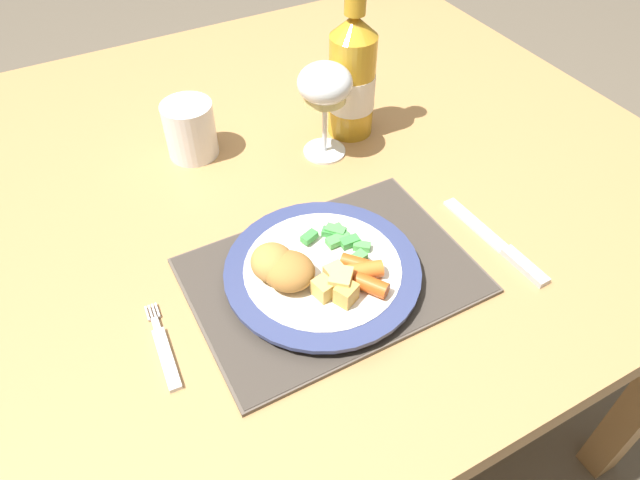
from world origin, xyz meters
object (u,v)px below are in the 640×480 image
Objects in this scene: drinking_cup at (190,128)px; dining_table at (238,222)px; dinner_plate at (322,272)px; fork at (165,352)px; table_knife at (502,247)px; wine_glass at (326,89)px; bottle at (352,76)px.

dining_table is at bearing -75.45° from drinking_cup.
dining_table is 0.25m from dinner_plate.
dining_table is at bearing 53.28° from fork.
dining_table is at bearing 131.26° from table_knife.
fork is at bearing -144.66° from wine_glass.
bottle is 0.26m from drinking_cup.
wine_glass is at bearing 109.54° from table_knife.
table_knife is (0.44, -0.06, 0.00)m from fork.
bottle is 2.91× the size of drinking_cup.
dining_table is 0.16m from drinking_cup.
dinner_plate is 1.31× the size of table_knife.
dining_table is 5.58× the size of dinner_plate.
drinking_cup is at bearing 98.77° from dinner_plate.
wine_glass is (0.34, 0.24, 0.11)m from fork.
table_knife is 1.23× the size of wine_glass.
dinner_plate is 0.21m from fork.
dining_table is 0.29m from bottle.
dinner_plate is (0.03, -0.23, 0.10)m from dining_table.
dinner_plate is 0.33m from drinking_cup.
dinner_plate is 2.77× the size of drinking_cup.
drinking_cup reaches higher than fork.
drinking_cup reaches higher than dining_table.
drinking_cup is (0.16, 0.34, 0.04)m from fork.
fork is at bearing -114.73° from drinking_cup.
wine_glass is 1.72× the size of drinking_cup.
bottle reaches higher than wine_glass.
bottle is (0.20, 0.27, 0.08)m from dinner_plate.
table_knife is at bearing -54.00° from drinking_cup.
table_knife is at bearing -48.74° from dining_table.
table_knife is 2.12× the size of drinking_cup.
fork is at bearing -126.72° from dining_table.
bottle is at bearing -14.21° from drinking_cup.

